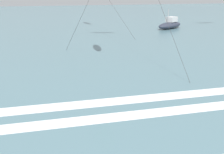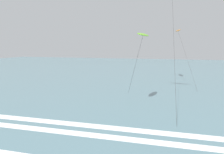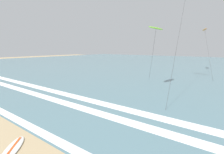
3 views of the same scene
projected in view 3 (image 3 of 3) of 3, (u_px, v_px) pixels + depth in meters
ocean_surface at (201, 65)px, 43.99m from camera, size 140.00×90.00×0.01m
wave_foam_shoreline at (43, 133)px, 8.95m from camera, size 52.40×0.53×0.01m
wave_foam_mid_break at (99, 113)px, 11.70m from camera, size 50.70×0.87×0.01m
wave_foam_outer_break at (118, 107)px, 12.83m from camera, size 50.91×0.96×0.01m
surfboard_foreground_flat at (13, 148)px, 7.55m from camera, size 1.89×1.92×0.25m
kite_lime_high_left at (156, 28)px, 18.87m from camera, size 3.09×6.08×6.89m
kite_orange_high_right at (205, 30)px, 32.22m from camera, size 3.93×12.54×8.15m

